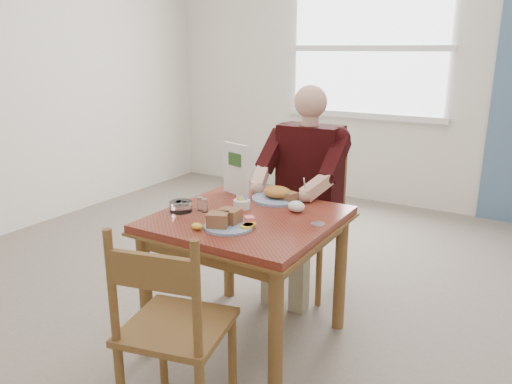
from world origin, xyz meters
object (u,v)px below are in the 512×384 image
Objects in this scene: chair_near at (172,329)px; near_plate at (227,221)px; diner at (305,176)px; table at (247,235)px; far_plate at (278,195)px; chair_far at (309,221)px.

chair_near is 0.61m from near_plate.
table is at bearing -90.00° from diner.
near_plate is at bearing 98.01° from chair_near.
chair_near is (0.09, -0.73, -0.16)m from table.
table is 0.36m from far_plate.
chair_far is 2.54× the size of far_plate.
chair_near is 0.69× the size of diner.
far_plate is at bearing 88.30° from table.
chair_far is at bearing 90.64° from near_plate.
chair_far is (0.00, 0.80, -0.16)m from table.
near_plate reaches higher than table.
near_plate is 0.80× the size of far_plate.
table is 0.73m from diner.
near_plate is at bearing -89.36° from chair_far.
chair_far is at bearing 90.01° from diner.
table is 0.81m from chair_far.
diner is 3.71× the size of far_plate.
near_plate is at bearing -89.30° from diner.
diner is at bearing 93.40° from chair_near.
table is 2.46× the size of far_plate.
chair_near reaches higher than far_plate.
far_plate is (0.01, -0.38, -0.03)m from diner.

